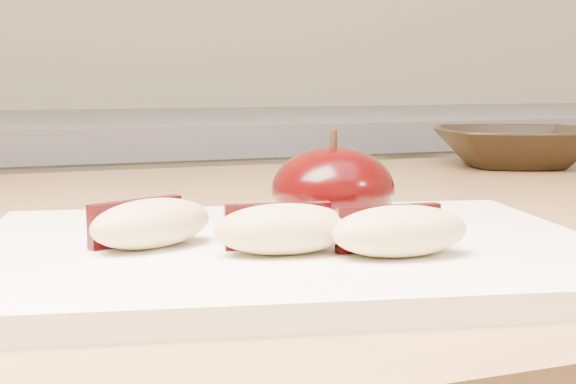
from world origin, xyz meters
name	(u,v)px	position (x,y,z in m)	size (l,w,h in m)	color
cutting_board	(288,252)	(-0.02, 0.35, 0.91)	(0.32, 0.23, 0.01)	white
apple_half	(333,190)	(0.02, 0.40, 0.93)	(0.09, 0.09, 0.06)	black
apple_wedge_a	(150,223)	(-0.09, 0.36, 0.92)	(0.07, 0.06, 0.02)	tan
apple_wedge_b	(283,229)	(-0.04, 0.32, 0.92)	(0.07, 0.04, 0.02)	tan
apple_wedge_c	(399,231)	(0.01, 0.30, 0.92)	(0.07, 0.04, 0.02)	tan
bowl	(515,147)	(0.38, 0.70, 0.92)	(0.17, 0.17, 0.04)	black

